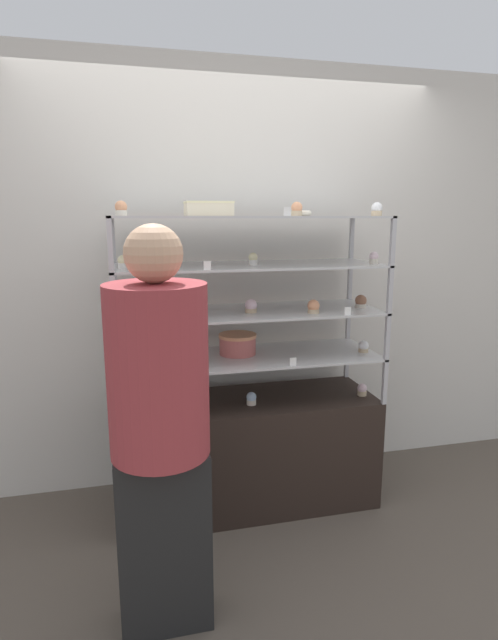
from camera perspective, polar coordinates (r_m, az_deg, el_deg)
name	(u,v)px	position (r m, az deg, el deg)	size (l,w,h in m)	color
ground_plane	(249,500)	(3.21, 0.00, -19.91)	(20.00, 20.00, 0.00)	brown
back_wall	(234,279)	(3.16, -1.75, 4.74)	(8.00, 0.05, 2.60)	silver
display_base	(249,451)	(3.05, 0.00, -14.72)	(1.46, 0.53, 0.65)	black
display_riser_lower	(249,358)	(2.84, 0.00, -4.37)	(1.46, 0.53, 0.26)	#B7B7BC
display_riser_middle	(249,313)	(2.78, 0.00, 0.77)	(1.46, 0.53, 0.26)	#B7B7BC
display_riser_upper	(249,267)	(2.75, 0.00, 6.10)	(1.46, 0.53, 0.26)	#B7B7BC
display_riser_top	(249,219)	(2.73, 0.00, 11.52)	(1.46, 0.53, 0.26)	#B7B7BC
layer_cake_centerpiece	(238,344)	(2.86, -1.32, -2.75)	(0.22, 0.22, 0.12)	#C66660
sheet_cake_frosted	(209,209)	(2.69, -4.65, 12.57)	(0.25, 0.16, 0.07)	beige
cupcake_0	(130,409)	(2.76, -13.44, -9.81)	(0.06, 0.06, 0.07)	white
cupcake_1	(251,399)	(2.83, 0.27, -8.97)	(0.06, 0.06, 0.07)	beige
cupcake_2	(362,390)	(3.04, 12.79, -7.77)	(0.06, 0.06, 0.07)	#CCB28C
price_tag_0	(186,418)	(2.63, -7.19, -11.02)	(0.04, 0.00, 0.04)	white
cupcake_3	(129,363)	(2.66, -13.56, -4.85)	(0.06, 0.06, 0.07)	beige
cupcake_4	(363,347)	(2.99, 12.94, -2.99)	(0.06, 0.06, 0.07)	#CCB28C
price_tag_1	(293,362)	(2.66, 5.05, -4.77)	(0.04, 0.00, 0.04)	white
cupcake_5	(128,313)	(2.61, -13.65, 0.76)	(0.07, 0.07, 0.07)	beige
cupcake_6	(188,310)	(2.64, -6.96, 1.16)	(0.07, 0.07, 0.07)	#CCB28C
cupcake_7	(251,306)	(2.73, 0.19, 1.57)	(0.07, 0.07, 0.07)	#CCB28C
cupcake_8	(313,307)	(2.74, 7.38, 1.50)	(0.07, 0.07, 0.07)	#CCB28C
cupcake_9	(361,302)	(2.95, 12.66, 2.06)	(0.07, 0.07, 0.07)	beige
price_tag_2	(348,311)	(2.71, 11.23, 1.00)	(0.04, 0.00, 0.04)	white
cupcake_10	(123,262)	(2.59, -14.23, 6.43)	(0.05, 0.05, 0.07)	white
cupcake_11	(253,259)	(2.70, 0.46, 6.98)	(0.05, 0.05, 0.07)	white
cupcake_12	(374,258)	(2.87, 14.08, 6.91)	(0.05, 0.05, 0.07)	beige
price_tag_3	(207,265)	(2.45, -4.79, 6.23)	(0.04, 0.00, 0.04)	white
cupcake_13	(121,209)	(2.59, -14.41, 12.23)	(0.06, 0.06, 0.07)	beige
cupcake_14	(297,209)	(2.70, 5.48, 12.50)	(0.06, 0.06, 0.07)	#CCB28C
cupcake_15	(377,209)	(2.86, 14.40, 12.14)	(0.06, 0.06, 0.07)	#CCB28C
price_tag_4	(287,211)	(2.54, 4.41, 12.28)	(0.04, 0.00, 0.04)	white
donut_glazed	(301,213)	(2.82, 6.00, 12.04)	(0.11, 0.11, 0.03)	#EFE5CC
customer_figure	(160,425)	(2.01, -10.13, -11.70)	(0.39, 0.39, 1.66)	black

